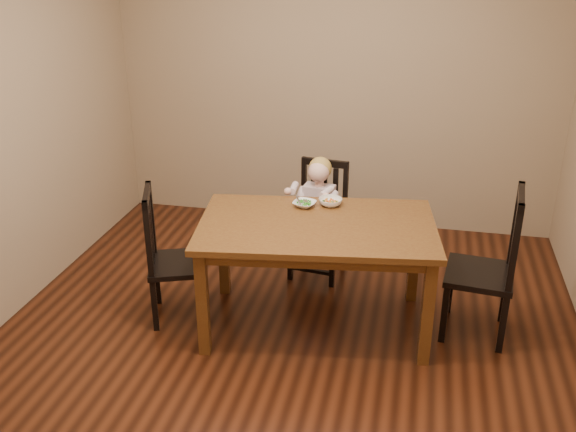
% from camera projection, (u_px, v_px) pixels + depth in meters
% --- Properties ---
extents(room, '(4.01, 4.01, 2.71)m').
position_uv_depth(room, '(288.00, 147.00, 3.89)').
color(room, '#471F0F').
rests_on(room, ground).
extents(dining_table, '(1.68, 1.14, 0.78)m').
position_uv_depth(dining_table, '(317.00, 236.00, 4.27)').
color(dining_table, '#4C2811').
rests_on(dining_table, room).
extents(chair_child, '(0.45, 0.43, 0.92)m').
position_uv_depth(chair_child, '(320.00, 221.00, 5.09)').
color(chair_child, black).
rests_on(chair_child, room).
extents(chair_left, '(0.52, 0.53, 0.97)m').
position_uv_depth(chair_left, '(170.00, 257.00, 4.48)').
color(chair_left, black).
rests_on(chair_left, room).
extents(chair_right, '(0.48, 0.50, 1.06)m').
position_uv_depth(chair_right, '(489.00, 267.00, 4.25)').
color(chair_right, black).
rests_on(chair_right, room).
extents(toddler, '(0.36, 0.43, 0.53)m').
position_uv_depth(toddler, '(318.00, 207.00, 4.99)').
color(toddler, silver).
rests_on(toddler, chair_child).
extents(bowl_peas, '(0.19, 0.19, 0.04)m').
position_uv_depth(bowl_peas, '(304.00, 204.00, 4.49)').
color(bowl_peas, white).
rests_on(bowl_peas, dining_table).
extents(bowl_veg, '(0.22, 0.22, 0.05)m').
position_uv_depth(bowl_veg, '(330.00, 202.00, 4.51)').
color(bowl_veg, white).
rests_on(bowl_veg, dining_table).
extents(fork, '(0.07, 0.10, 0.04)m').
position_uv_depth(fork, '(299.00, 201.00, 4.47)').
color(fork, silver).
rests_on(fork, bowl_peas).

